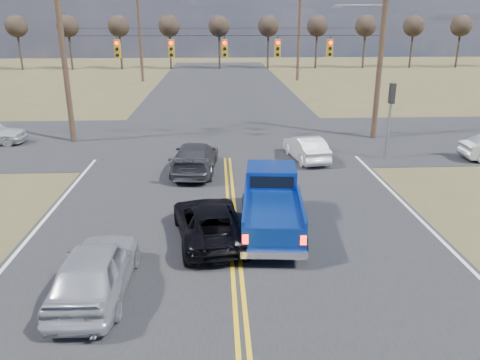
{
  "coord_description": "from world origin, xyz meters",
  "views": [
    {
      "loc": [
        -0.5,
        -9.38,
        6.92
      ],
      "look_at": [
        0.28,
        6.23,
        1.5
      ],
      "focal_mm": 35.0,
      "sensor_mm": 36.0,
      "label": 1
    }
  ],
  "objects_px": {
    "black_suv": "(209,222)",
    "silver_suv": "(95,269)",
    "white_car_queue": "(306,148)",
    "dgrey_car_queue": "(195,157)",
    "pickup_truck": "(272,205)"
  },
  "relations": [
    {
      "from": "silver_suv",
      "to": "dgrey_car_queue",
      "type": "bearing_deg",
      "value": -101.05
    },
    {
      "from": "white_car_queue",
      "to": "silver_suv",
      "type": "bearing_deg",
      "value": 48.03
    },
    {
      "from": "pickup_truck",
      "to": "black_suv",
      "type": "bearing_deg",
      "value": -158.95
    },
    {
      "from": "silver_suv",
      "to": "white_car_queue",
      "type": "bearing_deg",
      "value": -122.03
    },
    {
      "from": "white_car_queue",
      "to": "dgrey_car_queue",
      "type": "height_order",
      "value": "dgrey_car_queue"
    },
    {
      "from": "dgrey_car_queue",
      "to": "white_car_queue",
      "type": "bearing_deg",
      "value": -158.93
    },
    {
      "from": "pickup_truck",
      "to": "black_suv",
      "type": "xyz_separation_m",
      "value": [
        -2.11,
        -0.61,
        -0.32
      ]
    },
    {
      "from": "black_suv",
      "to": "dgrey_car_queue",
      "type": "bearing_deg",
      "value": -93.43
    },
    {
      "from": "silver_suv",
      "to": "black_suv",
      "type": "height_order",
      "value": "silver_suv"
    },
    {
      "from": "black_suv",
      "to": "silver_suv",
      "type": "bearing_deg",
      "value": 37.22
    },
    {
      "from": "silver_suv",
      "to": "pickup_truck",
      "type": "bearing_deg",
      "value": -142.91
    },
    {
      "from": "black_suv",
      "to": "white_car_queue",
      "type": "relative_size",
      "value": 1.19
    },
    {
      "from": "pickup_truck",
      "to": "black_suv",
      "type": "height_order",
      "value": "pickup_truck"
    },
    {
      "from": "dgrey_car_queue",
      "to": "silver_suv",
      "type": "bearing_deg",
      "value": 82.51
    },
    {
      "from": "silver_suv",
      "to": "black_suv",
      "type": "relative_size",
      "value": 0.96
    }
  ]
}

